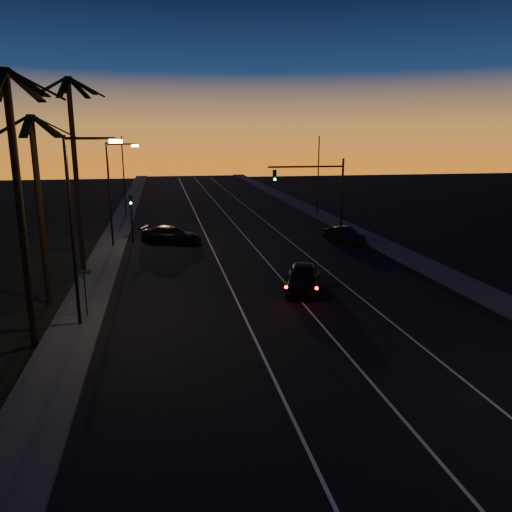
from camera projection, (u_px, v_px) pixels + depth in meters
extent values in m
cube|color=black|center=(263.00, 265.00, 35.57)|extent=(20.00, 170.00, 0.01)
cube|color=#363634|center=(100.00, 272.00, 33.53)|extent=(2.40, 170.00, 0.16)
cube|color=#363634|center=(408.00, 257.00, 37.58)|extent=(2.40, 170.00, 0.16)
cube|color=silver|center=(221.00, 267.00, 35.03)|extent=(0.12, 160.00, 0.01)
cube|color=silver|center=(269.00, 264.00, 35.66)|extent=(0.12, 160.00, 0.01)
cube|color=silver|center=(316.00, 262.00, 36.29)|extent=(0.12, 160.00, 0.01)
cylinder|color=black|center=(21.00, 216.00, 20.49)|extent=(0.32, 0.32, 11.50)
cube|color=black|center=(36.00, 84.00, 19.72)|extent=(2.18, 0.92, 1.18)
cube|color=black|center=(25.00, 86.00, 20.28)|extent=(1.25, 2.12, 1.18)
cube|color=black|center=(0.00, 85.00, 20.09)|extent=(1.34, 2.09, 1.18)
cube|color=black|center=(25.00, 82.00, 18.82)|extent=(1.95, 1.61, 1.18)
cylinder|color=black|center=(40.00, 213.00, 26.29)|extent=(0.32, 0.32, 10.00)
cube|color=black|center=(54.00, 126.00, 25.69)|extent=(2.18, 0.92, 1.18)
cube|color=black|center=(45.00, 127.00, 26.26)|extent=(1.25, 2.12, 1.18)
cube|color=black|center=(26.00, 127.00, 26.07)|extent=(1.34, 2.09, 1.18)
cube|color=black|center=(11.00, 126.00, 25.27)|extent=(2.18, 0.82, 1.18)
cube|color=black|center=(11.00, 126.00, 24.46)|extent=(1.90, 1.69, 1.18)
cube|color=black|center=(27.00, 126.00, 24.25)|extent=(0.45, 2.16, 1.18)
cube|color=black|center=(47.00, 126.00, 24.80)|extent=(1.95, 1.61, 1.18)
cylinder|color=black|center=(76.00, 180.00, 31.91)|extent=(0.32, 0.32, 12.50)
cube|color=black|center=(87.00, 87.00, 31.02)|extent=(2.18, 0.92, 1.18)
cube|color=black|center=(78.00, 88.00, 31.59)|extent=(1.25, 2.12, 1.18)
cube|color=black|center=(63.00, 88.00, 31.40)|extent=(1.34, 2.09, 1.18)
cube|color=black|center=(51.00, 86.00, 30.60)|extent=(2.18, 0.82, 1.18)
cube|color=black|center=(52.00, 85.00, 29.79)|extent=(1.90, 1.69, 1.18)
cube|color=black|center=(66.00, 85.00, 29.58)|extent=(0.45, 2.16, 1.18)
cube|color=black|center=(81.00, 85.00, 30.13)|extent=(1.95, 1.61, 1.18)
cylinder|color=black|center=(72.00, 235.00, 22.98)|extent=(0.16, 0.16, 9.00)
cylinder|color=black|center=(90.00, 138.00, 22.17)|extent=(2.20, 0.12, 0.12)
cube|color=#FFCE66|center=(116.00, 141.00, 22.39)|extent=(0.55, 0.26, 0.16)
cylinder|color=black|center=(110.00, 196.00, 40.24)|extent=(0.16, 0.16, 8.50)
cylinder|color=black|center=(121.00, 144.00, 39.48)|extent=(2.20, 0.12, 0.12)
cube|color=#FFCE66|center=(135.00, 146.00, 39.71)|extent=(0.55, 0.26, 0.16)
cylinder|color=black|center=(85.00, 295.00, 24.72)|extent=(0.06, 0.06, 2.60)
cube|color=#0D501A|center=(84.00, 272.00, 24.45)|extent=(0.70, 0.03, 0.20)
cylinder|color=black|center=(342.00, 197.00, 46.03)|extent=(0.20, 0.20, 7.00)
cylinder|color=black|center=(306.00, 167.00, 44.75)|extent=(7.00, 0.16, 0.16)
cube|color=black|center=(275.00, 176.00, 44.40)|extent=(0.32, 0.28, 1.00)
sphere|color=black|center=(275.00, 172.00, 44.16)|extent=(0.20, 0.20, 0.20)
sphere|color=black|center=(275.00, 176.00, 44.23)|extent=(0.20, 0.20, 0.20)
sphere|color=#14FF59|center=(275.00, 179.00, 44.31)|extent=(0.20, 0.20, 0.20)
cylinder|color=black|center=(132.00, 218.00, 42.92)|extent=(0.14, 0.14, 4.20)
cube|color=black|center=(131.00, 200.00, 42.55)|extent=(0.28, 0.25, 0.90)
sphere|color=black|center=(130.00, 196.00, 42.34)|extent=(0.18, 0.18, 0.18)
sphere|color=black|center=(130.00, 200.00, 42.40)|extent=(0.18, 0.18, 0.18)
sphere|color=#14FF59|center=(131.00, 203.00, 42.47)|extent=(0.18, 0.18, 0.18)
cylinder|color=black|center=(124.00, 177.00, 56.42)|extent=(0.14, 0.14, 9.00)
cylinder|color=black|center=(318.00, 176.00, 57.54)|extent=(0.14, 0.14, 9.00)
imported|color=black|center=(303.00, 278.00, 29.38)|extent=(3.30, 5.13, 1.62)
sphere|color=#FF0F05|center=(286.00, 287.00, 26.67)|extent=(0.18, 0.18, 0.18)
sphere|color=#FF0F05|center=(317.00, 288.00, 26.47)|extent=(0.18, 0.18, 0.18)
imported|color=black|center=(344.00, 235.00, 42.92)|extent=(2.82, 4.34, 1.35)
imported|color=black|center=(172.00, 235.00, 42.43)|extent=(5.57, 3.89, 1.50)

